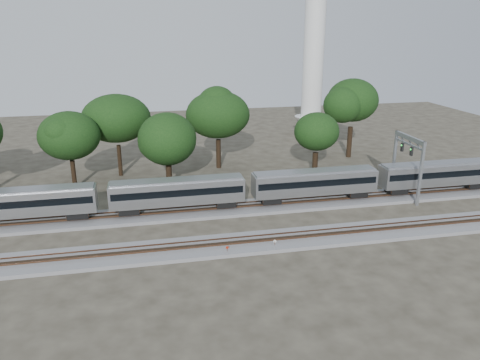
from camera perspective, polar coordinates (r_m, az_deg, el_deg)
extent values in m
plane|color=#383328|center=(53.05, -5.00, -6.48)|extent=(160.00, 160.00, 0.00)
cube|color=slate|center=(58.45, -5.73, -3.87)|extent=(160.00, 5.00, 0.40)
cube|color=brown|center=(57.61, -5.67, -3.72)|extent=(160.00, 0.08, 0.15)
cube|color=brown|center=(58.94, -5.83, -3.21)|extent=(160.00, 0.08, 0.15)
cube|color=slate|center=(49.38, -4.43, -8.19)|extent=(160.00, 5.00, 0.40)
cube|color=brown|center=(48.54, -4.33, -8.08)|extent=(160.00, 0.08, 0.15)
cube|color=brown|center=(49.82, -4.55, -7.36)|extent=(160.00, 0.08, 0.15)
cube|color=#B1B4B8|center=(58.91, -24.95, -2.51)|extent=(16.25, 2.80, 2.80)
cube|color=black|center=(58.82, -24.99, -2.25)|extent=(15.69, 2.85, 0.84)
cube|color=gray|center=(58.45, -25.14, -1.18)|extent=(15.87, 2.24, 0.33)
cube|color=black|center=(58.42, -19.10, -3.85)|extent=(2.43, 2.05, 0.84)
cube|color=#B1B4B8|center=(57.32, -7.62, -1.44)|extent=(16.25, 2.80, 2.80)
cube|color=black|center=(57.22, -7.63, -1.17)|extent=(15.69, 2.85, 0.84)
cube|color=gray|center=(56.85, -7.68, -0.06)|extent=(15.87, 2.24, 0.33)
cube|color=black|center=(57.89, -13.36, -3.51)|extent=(2.43, 2.05, 0.84)
cube|color=black|center=(58.61, -1.80, -2.72)|extent=(2.43, 2.05, 0.84)
cube|color=#B1B4B8|center=(60.99, 9.09, -0.28)|extent=(16.25, 2.80, 2.80)
cube|color=black|center=(60.90, 9.10, -0.03)|extent=(15.69, 2.85, 0.84)
cube|color=gray|center=(60.55, 9.16, 1.02)|extent=(15.87, 2.24, 0.33)
cube|color=black|center=(59.83, 3.72, -2.30)|extent=(2.43, 2.05, 0.84)
cube|color=black|center=(63.85, 13.95, -1.47)|extent=(2.43, 2.05, 0.84)
cube|color=#B1B4B8|center=(69.10, 22.88, 0.70)|extent=(16.25, 2.80, 2.80)
cube|color=black|center=(69.02, 22.91, 0.92)|extent=(15.69, 2.85, 0.84)
cube|color=gray|center=(68.71, 23.03, 1.85)|extent=(15.87, 2.24, 0.33)
cube|color=black|center=(66.53, 18.50, -1.09)|extent=(2.43, 2.05, 0.84)
cube|color=black|center=(73.06, 26.52, -0.39)|extent=(2.43, 2.05, 0.84)
cylinder|color=#512D19|center=(48.08, -1.57, -8.63)|extent=(0.06, 0.06, 0.83)
cylinder|color=#A51E0B|center=(47.92, -1.57, -8.23)|extent=(0.30, 0.04, 0.30)
cylinder|color=#512D19|center=(49.40, 4.27, -7.86)|extent=(0.06, 0.06, 0.89)
cylinder|color=silver|center=(49.23, 4.28, -7.45)|extent=(0.31, 0.13, 0.31)
cube|color=#512D19|center=(49.32, 4.65, -8.30)|extent=(0.51, 0.32, 0.30)
cylinder|color=silver|center=(97.96, 8.91, 13.68)|extent=(4.16, 4.16, 29.15)
cone|color=silver|center=(99.72, 8.56, 6.52)|extent=(6.66, 6.66, 4.16)
cube|color=gray|center=(63.56, 21.15, 0.65)|extent=(0.33, 0.33, 8.47)
cube|color=gray|center=(68.92, 18.26, 2.29)|extent=(0.33, 0.33, 8.47)
cube|color=gray|center=(65.25, 20.02, 4.82)|extent=(0.38, 6.96, 0.56)
cube|color=gray|center=(65.44, 19.93, 4.11)|extent=(0.24, 6.96, 0.24)
cube|color=black|center=(64.52, 20.17, 3.28)|extent=(0.24, 0.47, 1.13)
cube|color=black|center=(66.38, 19.17, 3.79)|extent=(0.24, 0.47, 1.13)
cylinder|color=black|center=(70.38, -19.60, 0.64)|extent=(0.70, 0.70, 4.16)
ellipsoid|color=black|center=(68.98, -20.10, 5.10)|extent=(7.84, 7.84, 6.66)
cylinder|color=black|center=(74.41, -14.45, 2.33)|extent=(0.70, 0.70, 4.82)
ellipsoid|color=black|center=(72.94, -14.85, 7.28)|extent=(9.09, 9.09, 7.73)
cylinder|color=black|center=(67.29, -8.65, 0.61)|extent=(0.70, 0.70, 3.89)
ellipsoid|color=black|center=(65.89, -8.86, 4.98)|extent=(7.33, 7.33, 6.23)
cylinder|color=black|center=(76.18, -2.64, 3.23)|extent=(0.70, 0.70, 4.71)
ellipsoid|color=black|center=(74.77, -2.71, 7.97)|extent=(8.89, 8.89, 7.55)
cylinder|color=black|center=(72.53, 9.12, 1.86)|extent=(0.70, 0.70, 3.82)
ellipsoid|color=black|center=(71.25, 9.33, 5.86)|extent=(7.20, 7.20, 6.12)
cylinder|color=black|center=(84.59, 13.20, 4.54)|extent=(0.70, 0.70, 5.40)
ellipsoid|color=black|center=(83.20, 13.57, 9.45)|extent=(10.19, 10.19, 8.66)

